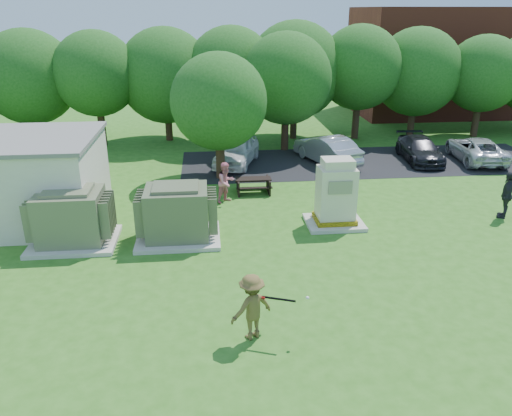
{
  "coord_description": "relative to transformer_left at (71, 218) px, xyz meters",
  "views": [
    {
      "loc": [
        -1.66,
        -12.27,
        7.82
      ],
      "look_at": [
        0.0,
        4.0,
        1.3
      ],
      "focal_mm": 35.0,
      "sensor_mm": 36.0,
      "label": 1
    }
  ],
  "objects": [
    {
      "name": "car_white",
      "position": [
        6.45,
        9.29,
        -0.21
      ],
      "size": [
        3.09,
        4.77,
        1.51
      ],
      "primitive_type": "imported",
      "rotation": [
        0.0,
        0.0,
        -0.32
      ],
      "color": "white",
      "rests_on": "ground"
    },
    {
      "name": "parking_strip",
      "position": [
        13.5,
        9.0,
        -0.96
      ],
      "size": [
        20.0,
        6.0,
        0.01
      ],
      "primitive_type": "cube",
      "color": "#232326",
      "rests_on": "ground"
    },
    {
      "name": "person_walking_right",
      "position": [
        16.68,
        0.75,
        -0.02
      ],
      "size": [
        1.03,
        1.18,
        1.91
      ],
      "primitive_type": "imported",
      "rotation": [
        0.0,
        0.0,
        4.09
      ],
      "color": "#27282C",
      "rests_on": "ground"
    },
    {
      "name": "batter",
      "position": [
        5.82,
        -6.13,
        -0.08
      ],
      "size": [
        1.32,
        1.11,
        1.78
      ],
      "primitive_type": "imported",
      "rotation": [
        0.0,
        0.0,
        3.61
      ],
      "color": "brown",
      "rests_on": "ground"
    },
    {
      "name": "tree_row",
      "position": [
        8.25,
        14.0,
        3.18
      ],
      "size": [
        41.3,
        13.3,
        7.3
      ],
      "color": "#47301E",
      "rests_on": "ground"
    },
    {
      "name": "generator_cabinet",
      "position": [
        9.7,
        0.72,
        0.19
      ],
      "size": [
        2.18,
        1.79,
        2.66
      ],
      "color": "beige",
      "rests_on": "ground"
    },
    {
      "name": "batting_equipment",
      "position": [
        6.5,
        -6.26,
        0.2
      ],
      "size": [
        1.31,
        0.36,
        0.1
      ],
      "color": "black",
      "rests_on": "ground"
    },
    {
      "name": "ground",
      "position": [
        6.5,
        -4.5,
        -0.97
      ],
      "size": [
        120.0,
        120.0,
        0.0
      ],
      "primitive_type": "plane",
      "color": "#2D6619",
      "rests_on": "ground"
    },
    {
      "name": "picnic_table",
      "position": [
        6.91,
        4.67,
        -0.54
      ],
      "size": [
        1.61,
        1.21,
        0.69
      ],
      "color": "black",
      "rests_on": "ground"
    },
    {
      "name": "car_dark",
      "position": [
        16.56,
        8.91,
        -0.34
      ],
      "size": [
        2.13,
        4.5,
        1.27
      ],
      "primitive_type": "imported",
      "rotation": [
        0.0,
        0.0,
        -0.08
      ],
      "color": "black",
      "rests_on": "ground"
    },
    {
      "name": "transformer_right",
      "position": [
        3.7,
        0.0,
        0.0
      ],
      "size": [
        3.0,
        2.4,
        2.07
      ],
      "color": "beige",
      "rests_on": "ground"
    },
    {
      "name": "brick_building",
      "position": [
        24.5,
        22.5,
        3.03
      ],
      "size": [
        15.0,
        8.0,
        8.0
      ],
      "primitive_type": "cube",
      "color": "maroon",
      "rests_on": "ground"
    },
    {
      "name": "car_silver_a",
      "position": [
        11.36,
        9.06,
        -0.21
      ],
      "size": [
        3.09,
        4.86,
        1.51
      ],
      "primitive_type": "imported",
      "rotation": [
        0.0,
        0.0,
        3.49
      ],
      "color": "#AEAEB3",
      "rests_on": "ground"
    },
    {
      "name": "transformer_left",
      "position": [
        0.0,
        0.0,
        0.0
      ],
      "size": [
        3.0,
        2.4,
        2.07
      ],
      "color": "beige",
      "rests_on": "ground"
    },
    {
      "name": "car_silver_b",
      "position": [
        19.64,
        8.61,
        -0.32
      ],
      "size": [
        2.71,
        4.92,
        1.3
      ],
      "primitive_type": "imported",
      "rotation": [
        0.0,
        0.0,
        3.02
      ],
      "color": "silver",
      "rests_on": "ground"
    },
    {
      "name": "person_at_picnic",
      "position": [
        5.62,
        3.61,
        -0.08
      ],
      "size": [
        1.1,
        1.07,
        1.78
      ],
      "primitive_type": "imported",
      "rotation": [
        0.0,
        0.0,
        0.68
      ],
      "color": "pink",
      "rests_on": "ground"
    }
  ]
}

